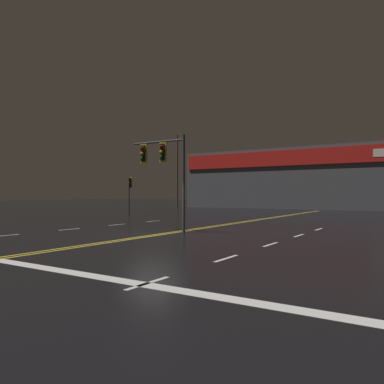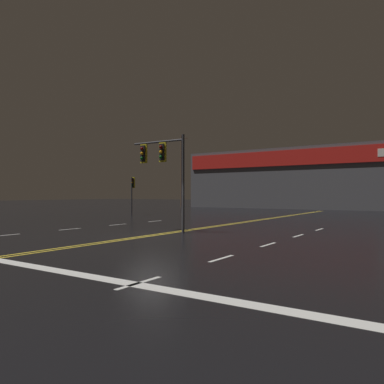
{
  "view_description": "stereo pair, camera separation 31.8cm",
  "coord_description": "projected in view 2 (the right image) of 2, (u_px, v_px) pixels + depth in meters",
  "views": [
    {
      "loc": [
        10.64,
        -13.37,
        1.88
      ],
      "look_at": [
        0.0,
        3.37,
        2.0
      ],
      "focal_mm": 35.0,
      "sensor_mm": 36.0,
      "label": 1
    },
    {
      "loc": [
        10.91,
        -13.19,
        1.88
      ],
      "look_at": [
        0.0,
        3.37,
        2.0
      ],
      "focal_mm": 35.0,
      "sensor_mm": 36.0,
      "label": 2
    }
  ],
  "objects": [
    {
      "name": "ground_plane",
      "position": [
        151.0,
        236.0,
        17.01
      ],
      "size": [
        200.0,
        200.0,
        0.0
      ],
      "primitive_type": "plane",
      "color": "black"
    },
    {
      "name": "road_markings",
      "position": [
        149.0,
        241.0,
        15.05
      ],
      "size": [
        16.71,
        60.0,
        0.01
      ],
      "color": "gold",
      "rests_on": "ground"
    },
    {
      "name": "traffic_signal_median",
      "position": [
        161.0,
        160.0,
        18.9
      ],
      "size": [
        3.2,
        0.36,
        4.79
      ],
      "color": "#38383D",
      "rests_on": "ground"
    },
    {
      "name": "traffic_signal_corner_northwest",
      "position": [
        132.0,
        187.0,
        34.01
      ],
      "size": [
        0.42,
        0.36,
        3.44
      ],
      "color": "#38383D",
      "rests_on": "ground"
    },
    {
      "name": "building_backdrop",
      "position": [
        338.0,
        178.0,
        48.84
      ],
      "size": [
        39.58,
        10.23,
        7.89
      ],
      "color": "#4C4C51",
      "rests_on": "ground"
    },
    {
      "name": "utility_pole_row",
      "position": [
        339.0,
        158.0,
        44.69
      ],
      "size": [
        44.89,
        0.26,
        12.99
      ],
      "color": "#4C3828",
      "rests_on": "ground"
    }
  ]
}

